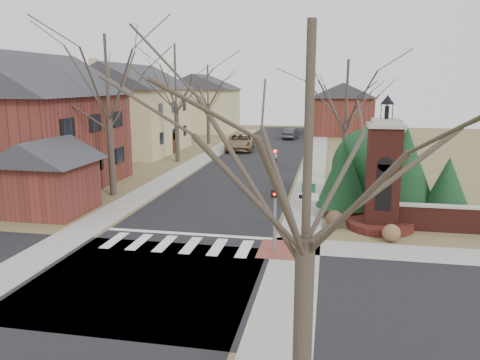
% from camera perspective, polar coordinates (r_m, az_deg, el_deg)
% --- Properties ---
extents(ground, '(120.00, 120.00, 0.00)m').
position_cam_1_polar(ground, '(20.31, -8.30, -8.56)').
color(ground, brown).
rests_on(ground, ground).
extents(main_street, '(8.00, 70.00, 0.01)m').
position_cam_1_polar(main_street, '(41.07, 1.72, 1.96)').
color(main_street, black).
rests_on(main_street, ground).
extents(cross_street, '(120.00, 8.00, 0.01)m').
position_cam_1_polar(cross_street, '(17.72, -11.51, -11.80)').
color(cross_street, black).
rests_on(cross_street, ground).
extents(crosswalk_zone, '(8.00, 2.20, 0.02)m').
position_cam_1_polar(crosswalk_zone, '(21.02, -7.58, -7.80)').
color(crosswalk_zone, silver).
rests_on(crosswalk_zone, ground).
extents(stop_bar, '(8.00, 0.35, 0.02)m').
position_cam_1_polar(stop_bar, '(22.37, -6.37, -6.55)').
color(stop_bar, silver).
rests_on(stop_bar, ground).
extents(sidewalk_right_main, '(2.00, 60.00, 0.02)m').
position_cam_1_polar(sidewalk_right_main, '(40.59, 8.99, 1.71)').
color(sidewalk_right_main, gray).
rests_on(sidewalk_right_main, ground).
extents(sidewalk_left, '(2.00, 60.00, 0.02)m').
position_cam_1_polar(sidewalk_left, '(42.19, -5.28, 2.19)').
color(sidewalk_left, gray).
rests_on(sidewalk_left, ground).
extents(curb_apron, '(2.40, 2.40, 0.02)m').
position_cam_1_polar(curb_apron, '(20.28, 5.74, -8.49)').
color(curb_apron, brown).
rests_on(curb_apron, ground).
extents(traffic_signal_pole, '(0.28, 0.41, 4.50)m').
position_cam_1_polar(traffic_signal_pole, '(19.17, 4.29, -1.62)').
color(traffic_signal_pole, slate).
rests_on(traffic_signal_pole, ground).
extents(sign_post, '(0.90, 0.07, 2.75)m').
position_cam_1_polar(sign_post, '(20.60, 8.29, -2.59)').
color(sign_post, slate).
rests_on(sign_post, ground).
extents(brick_gate_monument, '(3.20, 3.20, 6.47)m').
position_cam_1_polar(brick_gate_monument, '(23.61, 16.94, -0.60)').
color(brick_gate_monument, '#501F17').
rests_on(brick_gate_monument, ground).
extents(brick_garden_wall, '(7.50, 0.50, 1.30)m').
position_cam_1_polar(brick_garden_wall, '(24.87, 27.11, -4.36)').
color(brick_garden_wall, '#501F17').
rests_on(brick_garden_wall, ground).
extents(house_brick_left, '(9.80, 11.80, 9.42)m').
position_cam_1_polar(house_brick_left, '(34.10, -24.05, 6.82)').
color(house_brick_left, maroon).
rests_on(house_brick_left, ground).
extents(house_stucco_left, '(9.80, 12.80, 9.28)m').
position_cam_1_polar(house_stucco_left, '(49.22, -13.18, 8.67)').
color(house_stucco_left, beige).
rests_on(house_stucco_left, ground).
extents(garage_left, '(4.80, 4.80, 4.29)m').
position_cam_1_polar(garage_left, '(27.36, -22.38, 0.83)').
color(garage_left, maroon).
rests_on(garage_left, ground).
extents(house_distant_left, '(10.80, 8.80, 8.53)m').
position_cam_1_polar(house_distant_left, '(68.53, -4.82, 9.45)').
color(house_distant_left, beige).
rests_on(house_distant_left, ground).
extents(house_distant_right, '(8.80, 8.80, 7.30)m').
position_cam_1_polar(house_distant_right, '(66.06, 12.34, 8.61)').
color(house_distant_right, maroon).
rests_on(house_distant_right, ground).
extents(evergreen_near, '(2.80, 2.80, 4.10)m').
position_cam_1_polar(evergreen_near, '(25.42, 12.47, 0.81)').
color(evergreen_near, '#473D33').
rests_on(evergreen_near, ground).
extents(evergreen_mid, '(3.40, 3.40, 4.70)m').
position_cam_1_polar(evergreen_mid, '(26.85, 19.49, 1.64)').
color(evergreen_mid, '#473D33').
rests_on(evergreen_mid, ground).
extents(evergreen_far, '(2.40, 2.40, 3.30)m').
position_cam_1_polar(evergreen_far, '(26.40, 23.99, -0.43)').
color(evergreen_far, '#473D33').
rests_on(evergreen_far, ground).
extents(evergreen_mass, '(4.80, 4.80, 4.80)m').
position_cam_1_polar(evergreen_mass, '(27.97, 16.04, 1.82)').
color(evergreen_mass, black).
rests_on(evergreen_mass, ground).
extents(bare_tree_0, '(8.05, 8.05, 11.15)m').
position_cam_1_polar(bare_tree_0, '(30.11, -15.97, 12.64)').
color(bare_tree_0, '#473D33').
rests_on(bare_tree_0, ground).
extents(bare_tree_1, '(8.40, 8.40, 11.64)m').
position_cam_1_polar(bare_tree_1, '(42.15, -7.90, 13.07)').
color(bare_tree_1, '#473D33').
rests_on(bare_tree_1, ground).
extents(bare_tree_2, '(7.35, 7.35, 10.19)m').
position_cam_1_polar(bare_tree_2, '(54.75, -3.95, 11.78)').
color(bare_tree_2, '#473D33').
rests_on(bare_tree_2, ground).
extents(bare_tree_3, '(7.00, 7.00, 9.70)m').
position_cam_1_polar(bare_tree_3, '(33.98, 12.94, 10.95)').
color(bare_tree_3, '#473D33').
rests_on(bare_tree_3, ground).
extents(bare_tree_4, '(6.65, 6.65, 9.21)m').
position_cam_1_polar(bare_tree_4, '(8.99, 8.42, 7.39)').
color(bare_tree_4, '#473D33').
rests_on(bare_tree_4, ground).
extents(pickup_truck, '(3.49, 6.43, 1.71)m').
position_cam_1_polar(pickup_truck, '(49.50, -0.01, 4.65)').
color(pickup_truck, olive).
rests_on(pickup_truck, ground).
extents(distant_car, '(1.96, 4.23, 1.34)m').
position_cam_1_polar(distant_car, '(59.90, 6.21, 5.65)').
color(distant_car, '#35383D').
rests_on(distant_car, ground).
extents(dry_shrub_left, '(0.88, 0.88, 0.88)m').
position_cam_1_polar(dry_shrub_left, '(23.51, 11.44, -4.71)').
color(dry_shrub_left, brown).
rests_on(dry_shrub_left, ground).
extents(dry_shrub_right, '(0.81, 0.81, 0.81)m').
position_cam_1_polar(dry_shrub_right, '(22.17, 17.96, -6.17)').
color(dry_shrub_right, brown).
rests_on(dry_shrub_right, ground).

